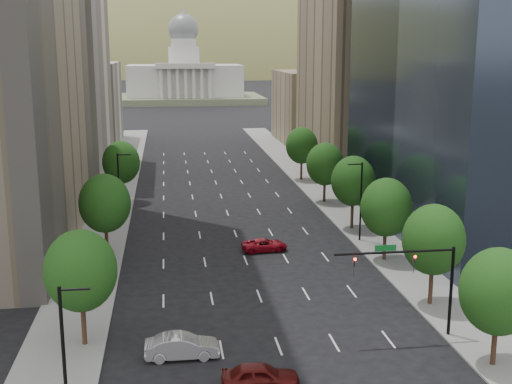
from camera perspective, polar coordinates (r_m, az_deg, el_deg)
name	(u,v)px	position (r m, az deg, el deg)	size (l,w,h in m)	color
sidewalk_left	(100,238)	(77.37, -13.31, -3.89)	(6.00, 200.00, 0.15)	slate
sidewalk_right	(364,228)	(80.38, 9.28, -3.10)	(6.00, 200.00, 0.15)	slate
midrise_cream_left	(61,70)	(118.32, -16.45, 10.05)	(14.00, 30.00, 35.00)	beige
filler_left	(86,104)	(151.48, -14.44, 7.35)	(14.00, 26.00, 18.00)	beige
parking_tan_right	(352,84)	(118.73, 8.31, 9.22)	(14.00, 30.00, 30.00)	#8C7759
filler_right	(311,107)	(151.15, 4.78, 7.30)	(14.00, 26.00, 16.00)	#8C7759
tree_right_0	(498,292)	(47.36, 20.19, -8.07)	(5.20, 5.20, 8.39)	#382316
tree_right_1	(434,240)	(56.66, 15.07, -4.00)	(5.20, 5.20, 8.75)	#382316
tree_right_2	(386,207)	(67.51, 11.17, -1.31)	(5.20, 5.20, 8.61)	#382316
tree_right_3	(353,181)	(78.62, 8.38, 0.94)	(5.20, 5.20, 8.89)	#382316
tree_right_4	(325,164)	(91.99, 5.97, 2.40)	(5.20, 5.20, 8.46)	#382316
tree_right_5	(302,145)	(107.35, 3.96, 4.03)	(5.20, 5.20, 8.75)	#382316
tree_left_0	(81,271)	(48.96, -14.90, -6.59)	(5.20, 5.20, 8.75)	#382316
tree_left_1	(105,203)	(68.04, -12.92, -0.97)	(5.20, 5.20, 8.97)	#382316
tree_left_2	(121,162)	(93.52, -11.56, 2.51)	(5.20, 5.20, 8.68)	#382316
streetlight_rn	(360,199)	(73.99, 9.00, -0.63)	(1.70, 0.20, 9.00)	black
streetlight_ls	(65,359)	(38.21, -16.14, -13.69)	(1.70, 0.20, 9.00)	black
streetlight_ln	(119,188)	(80.89, -11.70, 0.38)	(1.70, 0.20, 9.00)	black
traffic_signal	(420,272)	(50.26, 13.99, -6.74)	(9.12, 0.40, 7.38)	black
capitol	(185,80)	(264.10, -6.19, 9.57)	(60.00, 40.00, 35.20)	#596647
foothills	(212,112)	(617.67, -3.83, 6.89)	(720.00, 413.00, 263.00)	olive
car_maroon	(260,377)	(43.57, 0.38, -15.64)	(2.01, 5.00, 1.70)	#490D0C
car_silver	(182,346)	(47.71, -6.40, -13.09)	(1.81, 5.20, 1.71)	#AAAAAF
car_red_far	(264,245)	(70.68, 0.74, -4.59)	(2.25, 4.88, 1.35)	maroon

